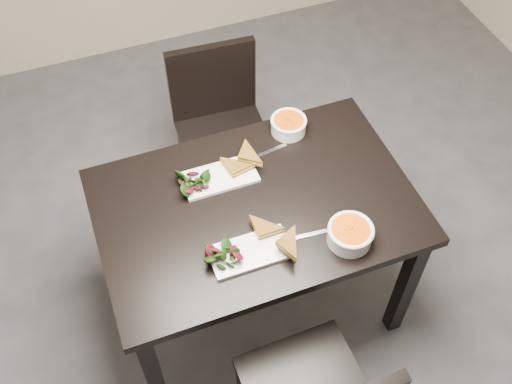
% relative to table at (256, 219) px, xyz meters
% --- Properties ---
extents(room_shell, '(5.02, 5.02, 2.81)m').
position_rel_table_xyz_m(room_shell, '(-0.26, -0.43, 1.18)').
color(room_shell, beige).
rests_on(room_shell, ground).
extents(table, '(1.20, 0.80, 0.75)m').
position_rel_table_xyz_m(table, '(0.00, 0.00, 0.00)').
color(table, black).
rests_on(table, ground).
extents(chair_far, '(0.45, 0.45, 0.85)m').
position_rel_table_xyz_m(chair_far, '(0.08, 0.72, -0.17)').
color(chair_far, black).
rests_on(chair_far, ground).
extents(plate_near, '(0.29, 0.14, 0.01)m').
position_rel_table_xyz_m(plate_near, '(-0.10, -0.20, 0.11)').
color(plate_near, white).
rests_on(plate_near, table).
extents(sandwich_near, '(0.14, 0.11, 0.05)m').
position_rel_table_xyz_m(sandwich_near, '(-0.03, -0.18, 0.14)').
color(sandwich_near, '#8E601D').
rests_on(sandwich_near, plate_near).
extents(salad_near, '(0.09, 0.08, 0.04)m').
position_rel_table_xyz_m(salad_near, '(-0.20, -0.20, 0.13)').
color(salad_near, black).
rests_on(salad_near, plate_near).
extents(soup_bowl_near, '(0.17, 0.17, 0.07)m').
position_rel_table_xyz_m(soup_bowl_near, '(0.26, -0.27, 0.14)').
color(soup_bowl_near, white).
rests_on(soup_bowl_near, table).
extents(cutlery_near, '(0.18, 0.03, 0.00)m').
position_rel_table_xyz_m(cutlery_near, '(0.15, -0.20, 0.10)').
color(cutlery_near, silver).
rests_on(cutlery_near, table).
extents(plate_far, '(0.29, 0.15, 0.01)m').
position_rel_table_xyz_m(plate_far, '(-0.09, 0.16, 0.11)').
color(plate_far, white).
rests_on(plate_far, table).
extents(sandwich_far, '(0.16, 0.13, 0.05)m').
position_rel_table_xyz_m(sandwich_far, '(-0.03, 0.15, 0.14)').
color(sandwich_far, '#8E601D').
rests_on(sandwich_far, plate_far).
extents(salad_far, '(0.09, 0.08, 0.04)m').
position_rel_table_xyz_m(salad_far, '(-0.19, 0.16, 0.13)').
color(salad_far, black).
rests_on(salad_far, plate_far).
extents(soup_bowl_far, '(0.15, 0.15, 0.07)m').
position_rel_table_xyz_m(soup_bowl_far, '(0.26, 0.31, 0.14)').
color(soup_bowl_far, white).
rests_on(soup_bowl_far, table).
extents(cutlery_far, '(0.18, 0.04, 0.00)m').
position_rel_table_xyz_m(cutlery_far, '(0.13, 0.23, 0.10)').
color(cutlery_far, silver).
rests_on(cutlery_far, table).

